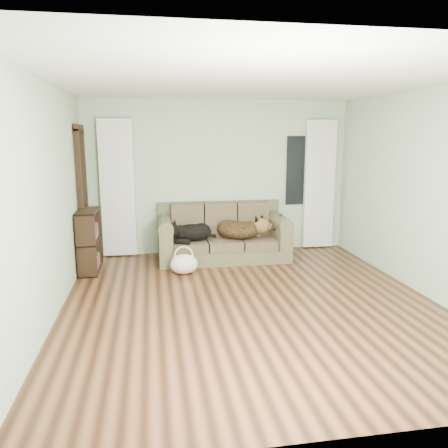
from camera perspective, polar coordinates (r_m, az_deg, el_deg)
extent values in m
plane|color=black|center=(5.44, 3.44, -10.17)|extent=(5.00, 5.00, 0.00)
plane|color=white|center=(5.09, 3.80, 18.16)|extent=(5.00, 5.00, 0.00)
cube|color=#A2B89B|center=(7.55, -0.71, 6.11)|extent=(4.50, 0.04, 2.60)
cube|color=#A2B89B|center=(5.09, -21.90, 2.69)|extent=(0.04, 5.00, 2.60)
cube|color=#A2B89B|center=(6.03, 24.98, 3.68)|extent=(0.04, 5.00, 2.60)
cube|color=white|center=(7.41, -13.75, 4.52)|extent=(0.55, 0.08, 2.25)
cube|color=white|center=(7.96, 12.34, 5.04)|extent=(0.55, 0.08, 2.25)
cube|color=black|center=(7.86, 9.90, 6.89)|extent=(0.50, 0.03, 1.20)
cube|color=black|center=(7.12, -17.94, 3.20)|extent=(0.07, 0.60, 2.10)
cube|color=#3B3624|center=(7.16, -0.13, -1.07)|extent=(2.10, 0.91, 0.86)
ellipsoid|color=black|center=(7.01, -4.48, -1.13)|extent=(0.64, 0.45, 0.27)
ellipsoid|color=black|center=(7.15, 2.08, -0.77)|extent=(0.88, 0.83, 0.32)
cube|color=black|center=(7.22, 7.40, 1.20)|extent=(0.09, 0.19, 0.02)
ellipsoid|color=beige|center=(6.47, -5.26, -5.14)|extent=(0.49, 0.44, 0.30)
cube|color=black|center=(6.81, -17.21, -1.83)|extent=(0.35, 0.77, 0.93)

